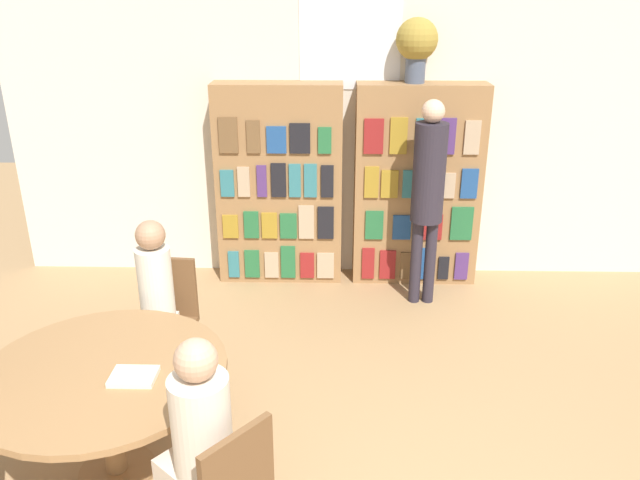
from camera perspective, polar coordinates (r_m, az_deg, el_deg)
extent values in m
cube|color=beige|center=(5.90, 2.65, 10.77)|extent=(6.40, 0.06, 3.00)
cube|color=white|center=(5.76, 2.81, 19.01)|extent=(0.90, 0.01, 1.10)
cube|color=olive|center=(5.88, -3.72, 5.06)|extent=(1.17, 0.32, 1.88)
cube|color=#2D707A|center=(6.04, -7.88, -2.21)|extent=(0.10, 0.02, 0.27)
cube|color=#236638|center=(6.01, -6.22, -2.18)|extent=(0.14, 0.02, 0.28)
cube|color=tan|center=(5.99, -4.44, -2.30)|extent=(0.13, 0.02, 0.26)
cube|color=#236638|center=(5.97, -2.93, -2.02)|extent=(0.14, 0.02, 0.33)
cube|color=maroon|center=(5.97, -1.18, -2.33)|extent=(0.13, 0.02, 0.26)
cube|color=tan|center=(5.97, 0.51, -2.35)|extent=(0.16, 0.02, 0.26)
cube|color=olive|center=(5.89, -8.18, 1.23)|extent=(0.14, 0.02, 0.23)
cube|color=#236638|center=(5.86, -6.29, 1.39)|extent=(0.14, 0.02, 0.26)
cube|color=olive|center=(5.84, -4.64, 1.33)|extent=(0.14, 0.02, 0.25)
cube|color=#236638|center=(5.83, -2.90, 1.29)|extent=(0.16, 0.02, 0.25)
cube|color=tan|center=(5.80, -1.26, 1.64)|extent=(0.14, 0.02, 0.32)
cube|color=black|center=(5.80, 0.52, 1.58)|extent=(0.15, 0.02, 0.31)
cube|color=#2D707A|center=(5.76, -8.48, 5.14)|extent=(0.12, 0.02, 0.25)
cube|color=tan|center=(5.73, -6.99, 5.29)|extent=(0.11, 0.02, 0.28)
cube|color=#4C2D6B|center=(5.71, -5.34, 5.38)|extent=(0.09, 0.02, 0.30)
cube|color=black|center=(5.69, -3.81, 5.48)|extent=(0.14, 0.02, 0.32)
cube|color=#2D707A|center=(5.68, -2.31, 5.44)|extent=(0.11, 0.02, 0.31)
cube|color=#2D707A|center=(5.67, -0.88, 5.45)|extent=(0.12, 0.02, 0.31)
cube|color=black|center=(5.67, 0.67, 5.38)|extent=(0.11, 0.02, 0.30)
cube|color=brown|center=(5.64, -8.39, 9.47)|extent=(0.17, 0.02, 0.32)
cube|color=brown|center=(5.61, -6.11, 9.37)|extent=(0.12, 0.02, 0.30)
cube|color=navy|center=(5.59, -4.01, 9.12)|extent=(0.17, 0.02, 0.24)
cube|color=black|center=(5.58, -1.85, 9.27)|extent=(0.18, 0.02, 0.27)
cube|color=#236638|center=(5.57, 0.44, 9.09)|extent=(0.12, 0.02, 0.24)
cube|color=olive|center=(5.91, 8.87, 4.93)|extent=(1.17, 0.32, 1.88)
cube|color=maroon|center=(5.96, 4.42, -2.14)|extent=(0.12, 0.02, 0.31)
cube|color=maroon|center=(5.98, 6.19, -2.25)|extent=(0.15, 0.02, 0.29)
cube|color=brown|center=(6.00, 7.88, -2.33)|extent=(0.11, 0.02, 0.27)
cube|color=navy|center=(6.02, 9.59, -2.14)|extent=(0.13, 0.02, 0.32)
cube|color=black|center=(6.06, 11.21, -2.53)|extent=(0.10, 0.02, 0.23)
cube|color=#4C2D6B|center=(6.09, 12.80, -2.35)|extent=(0.12, 0.02, 0.27)
cube|color=#236638|center=(5.82, 4.98, 1.37)|extent=(0.17, 0.02, 0.28)
cube|color=navy|center=(5.85, 7.48, 1.15)|extent=(0.17, 0.02, 0.24)
cube|color=maroon|center=(5.88, 10.18, 1.18)|extent=(0.19, 0.02, 0.25)
cube|color=#236638|center=(5.92, 12.83, 1.48)|extent=(0.20, 0.02, 0.32)
cube|color=olive|center=(5.68, 4.74, 5.29)|extent=(0.13, 0.02, 0.29)
cube|color=olive|center=(5.70, 6.38, 5.11)|extent=(0.15, 0.02, 0.26)
cube|color=#2D707A|center=(5.72, 8.31, 5.08)|extent=(0.15, 0.02, 0.26)
cube|color=tan|center=(5.74, 9.90, 4.97)|extent=(0.14, 0.02, 0.24)
cube|color=tan|center=(5.77, 11.74, 4.89)|extent=(0.10, 0.02, 0.24)
cube|color=navy|center=(5.80, 13.50, 5.03)|extent=(0.15, 0.02, 0.27)
cube|color=maroon|center=(5.57, 4.93, 9.42)|extent=(0.17, 0.02, 0.31)
cube|color=olive|center=(5.59, 7.20, 9.43)|extent=(0.15, 0.02, 0.32)
cube|color=#2D707A|center=(5.62, 9.34, 9.33)|extent=(0.12, 0.02, 0.32)
cube|color=#4C2D6B|center=(5.65, 11.54, 9.28)|extent=(0.15, 0.02, 0.32)
cube|color=tan|center=(5.70, 13.75, 9.08)|extent=(0.14, 0.02, 0.30)
cylinder|color=#475166|center=(5.68, 8.70, 15.12)|extent=(0.17, 0.17, 0.22)
sphere|color=olive|center=(5.66, 8.86, 17.69)|extent=(0.36, 0.36, 0.36)
cylinder|color=olive|center=(4.10, -18.02, -19.41)|extent=(0.44, 0.44, 0.03)
cylinder|color=olive|center=(3.89, -18.63, -15.62)|extent=(0.12, 0.12, 0.65)
cylinder|color=olive|center=(3.70, -19.28, -11.35)|extent=(1.36, 1.36, 0.04)
cube|color=brown|center=(4.57, -14.07, -7.91)|extent=(0.43, 0.43, 0.04)
cube|color=brown|center=(4.61, -13.63, -4.16)|extent=(0.40, 0.07, 0.45)
cylinder|color=brown|center=(4.50, -12.44, -11.61)|extent=(0.04, 0.04, 0.41)
cylinder|color=brown|center=(4.61, -16.54, -11.16)|extent=(0.04, 0.04, 0.41)
cylinder|color=brown|center=(4.77, -11.20, -9.39)|extent=(0.04, 0.04, 0.41)
cylinder|color=brown|center=(4.87, -15.08, -9.03)|extent=(0.04, 0.04, 0.41)
cube|color=brown|center=(2.95, -7.50, -20.60)|extent=(0.29, 0.33, 0.45)
cube|color=beige|center=(4.42, -14.76, -7.90)|extent=(0.26, 0.34, 0.12)
cylinder|color=beige|center=(4.34, -14.80, -3.83)|extent=(0.23, 0.23, 0.50)
sphere|color=#A37A5B|center=(4.21, -15.26, 0.44)|extent=(0.20, 0.20, 0.20)
cylinder|color=beige|center=(4.46, -14.11, -11.83)|extent=(0.10, 0.10, 0.45)
cylinder|color=beige|center=(4.50, -15.67, -11.66)|extent=(0.10, 0.10, 0.45)
cube|color=beige|center=(3.25, -11.29, -19.96)|extent=(0.42, 0.42, 0.12)
cylinder|color=beige|center=(3.00, -10.78, -16.31)|extent=(0.28, 0.28, 0.50)
sphere|color=tan|center=(2.80, -11.29, -10.72)|extent=(0.20, 0.20, 0.20)
cylinder|color=#28232D|center=(5.62, 8.77, -1.96)|extent=(0.10, 0.10, 0.78)
cylinder|color=#28232D|center=(5.64, 10.02, -1.96)|extent=(0.10, 0.10, 0.78)
cylinder|color=#28232D|center=(5.35, 9.94, 6.04)|extent=(0.28, 0.28, 0.85)
sphere|color=#DBB293|center=(5.23, 10.32, 11.51)|extent=(0.19, 0.19, 0.19)
cylinder|color=#28232D|center=(5.56, 10.57, 8.86)|extent=(0.07, 0.30, 0.07)
cube|color=silver|center=(3.54, -16.67, -11.87)|extent=(0.24, 0.18, 0.03)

